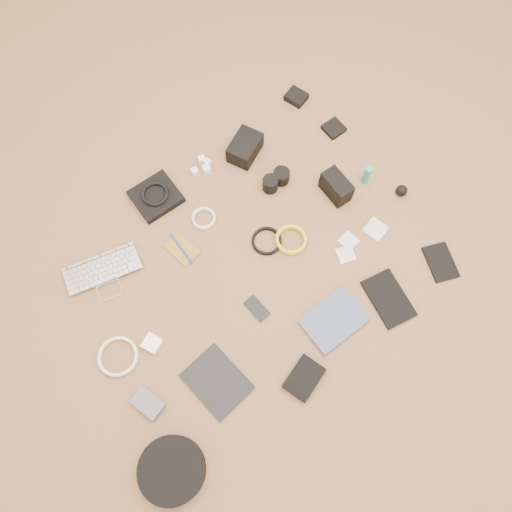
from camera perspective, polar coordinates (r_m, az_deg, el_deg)
laptop at (r=1.99m, az=-16.77°, el=-2.51°), size 0.34×0.27×0.02m
headphone_pouch at (r=2.08m, az=-11.37°, el=6.68°), size 0.19×0.18×0.03m
headphones at (r=2.06m, az=-11.48°, el=6.97°), size 0.15×0.15×0.01m
charger_a at (r=2.12m, az=-7.04°, el=9.57°), size 0.03×0.03×0.03m
charger_b at (r=2.13m, az=-5.57°, el=10.61°), size 0.03×0.03×0.02m
charger_c at (r=2.14m, az=-6.22°, el=10.91°), size 0.04×0.04×0.03m
charger_d at (r=2.11m, az=-5.67°, el=9.86°), size 0.04×0.04×0.03m
dslr_camera at (r=2.13m, az=-1.28°, el=12.27°), size 0.18×0.15×0.09m
lens_pouch at (r=2.32m, az=4.62°, el=17.66°), size 0.10×0.10×0.03m
notebook_olive at (r=1.98m, az=-8.49°, el=0.77°), size 0.10×0.14×0.01m
pen_blue at (r=1.97m, az=-8.52°, el=0.86°), size 0.02×0.15×0.01m
cable_white_a at (r=2.02m, az=-5.99°, el=4.25°), size 0.12×0.12×0.01m
lens_a at (r=2.05m, az=1.64°, el=8.22°), size 0.07×0.07×0.07m
lens_b at (r=2.07m, az=2.91°, el=9.09°), size 0.08×0.08×0.06m
card_reader at (r=2.24m, az=8.88°, el=14.22°), size 0.08×0.08×0.02m
power_brick at (r=1.88m, az=-11.79°, el=-9.75°), size 0.08×0.08×0.03m
cable_white_b at (r=1.91m, az=-15.46°, el=-11.04°), size 0.19×0.19×0.01m
cable_black at (r=1.97m, az=1.22°, el=1.67°), size 0.13×0.13×0.01m
cable_yellow at (r=1.97m, az=4.02°, el=1.78°), size 0.17×0.17×0.01m
flash at (r=2.05m, az=9.14°, el=7.80°), size 0.08×0.14×0.10m
lens_cleaner at (r=2.10m, az=12.54°, el=9.02°), size 0.03×0.03×0.10m
battery_charger at (r=1.85m, az=-12.25°, el=-16.11°), size 0.09×0.12×0.03m
tablet at (r=1.83m, az=-4.48°, el=-14.11°), size 0.19×0.23×0.01m
phone at (r=1.88m, az=0.10°, el=-6.03°), size 0.06×0.10×0.01m
filter_case_left at (r=1.98m, az=10.22°, el=0.15°), size 0.08×0.08×0.01m
filter_case_mid at (r=2.00m, az=10.52°, el=1.69°), size 0.07×0.07×0.01m
filter_case_right at (r=2.04m, az=13.51°, el=2.98°), size 0.09×0.09×0.01m
air_blower at (r=2.13m, az=16.29°, el=7.18°), size 0.05×0.05×0.05m
headphone_case at (r=1.81m, az=-9.59°, el=-22.99°), size 0.23×0.23×0.06m
drive_case at (r=1.83m, az=5.51°, el=-13.72°), size 0.16×0.13×0.03m
paperback at (r=1.88m, az=10.47°, el=-9.19°), size 0.23×0.17×0.02m
notebook_black_a at (r=1.95m, az=14.90°, el=-4.72°), size 0.17×0.23×0.01m
notebook_black_b at (r=2.06m, az=20.34°, el=-0.66°), size 0.15×0.18×0.01m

